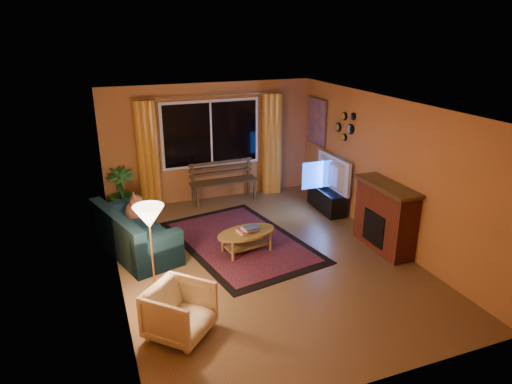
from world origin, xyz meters
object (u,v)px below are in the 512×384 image
object	(u,v)px
sofa	(135,231)
armchair	(180,309)
floor_lamp	(152,257)
tv_console	(327,200)
coffee_table	(247,242)
bench	(224,191)

from	to	relation	value
sofa	armchair	distance (m)	2.47
armchair	floor_lamp	bearing A→B (deg)	57.88
floor_lamp	tv_console	xyz separation A→B (m)	(3.85, 2.17, -0.50)
tv_console	coffee_table	bearing A→B (deg)	-150.28
armchair	floor_lamp	distance (m)	0.86
armchair	tv_console	bearing A→B (deg)	-6.83
armchair	tv_console	size ratio (longest dim) A/B	0.67
floor_lamp	sofa	bearing A→B (deg)	91.82
armchair	coffee_table	xyz separation A→B (m)	(1.50, 1.76, -0.17)
sofa	floor_lamp	size ratio (longest dim) A/B	1.30
bench	coffee_table	xyz separation A→B (m)	(-0.36, -2.44, -0.03)
armchair	coffee_table	world-z (taller)	armchair
coffee_table	tv_console	world-z (taller)	tv_console
sofa	tv_console	xyz separation A→B (m)	(3.90, 0.48, -0.16)
armchair	floor_lamp	size ratio (longest dim) A/B	0.50
sofa	tv_console	size ratio (longest dim) A/B	1.76
floor_lamp	coffee_table	size ratio (longest dim) A/B	1.40
bench	coffee_table	distance (m)	2.47
floor_lamp	tv_console	size ratio (longest dim) A/B	1.35
sofa	floor_lamp	distance (m)	1.73
sofa	armchair	xyz separation A→B (m)	(0.23, -2.45, -0.02)
bench	sofa	world-z (taller)	sofa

